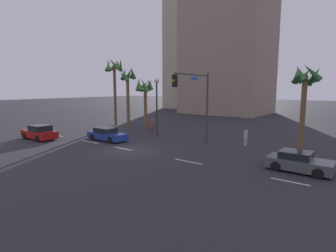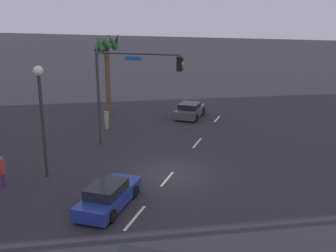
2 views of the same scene
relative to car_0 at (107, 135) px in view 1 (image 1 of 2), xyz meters
name	(u,v)px [view 1 (image 1 of 2)]	position (x,y,z in m)	size (l,w,h in m)	color
ground_plane	(130,150)	(5.02, -1.63, -0.61)	(220.00, 220.00, 0.00)	#28282D
lane_stripe_0	(30,130)	(-12.98, -1.63, -0.60)	(2.36, 0.14, 0.01)	silver
lane_stripe_1	(57,136)	(-6.65, -1.63, -0.60)	(2.57, 0.14, 0.01)	silver
lane_stripe_2	(90,142)	(-0.62, -1.63, -0.60)	(2.47, 0.14, 0.01)	silver
lane_stripe_3	(123,149)	(4.14, -1.63, -0.60)	(2.16, 0.14, 0.01)	silver
lane_stripe_4	(188,162)	(11.01, -1.63, -0.60)	(2.33, 0.14, 0.01)	silver
lane_stripe_5	(290,182)	(17.98, -1.63, -0.60)	(2.13, 0.14, 0.01)	silver
car_0	(107,135)	(0.00, 0.00, 0.00)	(4.45, 1.79, 1.30)	navy
car_1	(299,162)	(17.90, 0.80, 0.00)	(3.92, 1.98, 1.30)	#474C51
car_2	(39,133)	(-6.18, -3.82, 0.07)	(4.28, 2.03, 1.48)	maroon
traffic_signal	(197,96)	(8.92, 2.95, 3.98)	(0.64, 6.13, 6.71)	#38383D
streetlamp	(157,96)	(2.39, 5.12, 3.85)	(0.56, 0.56, 6.39)	#2D2D33
pedestrian_0	(152,125)	(0.43, 6.55, 0.31)	(0.33, 0.33, 1.71)	#59266B
pedestrian_1	(246,136)	(12.24, 6.16, 0.27)	(0.47, 0.47, 1.67)	#B2A58C
palm_tree_0	(128,82)	(-5.22, 8.13, 5.46)	(2.32, 2.44, 8.13)	brown
palm_tree_1	(145,90)	(-1.87, 7.90, 4.44)	(2.59, 2.53, 6.73)	brown
palm_tree_2	(305,85)	(16.56, 8.08, 4.94)	(2.62, 2.88, 7.42)	brown
palm_tree_3	(114,74)	(-7.91, 8.19, 6.68)	(2.79, 2.72, 9.42)	brown
building_2	(229,29)	(-3.47, 35.18, 16.52)	(16.21, 13.67, 34.24)	gray
building_3	(199,40)	(-14.67, 41.82, 16.34)	(15.06, 10.16, 33.90)	#B2A38E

